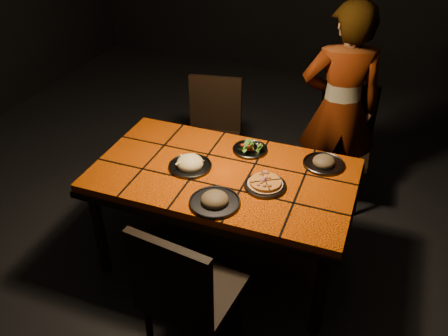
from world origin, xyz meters
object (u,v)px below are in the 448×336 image
(dining_table, at_px, (223,182))
(plate_pasta, at_px, (190,164))
(plate_pizza, at_px, (265,184))
(chair_far_right, at_px, (344,137))
(chair_near, at_px, (184,292))
(chair_far_left, at_px, (213,128))
(diner, at_px, (340,110))

(dining_table, xyz_separation_m, plate_pasta, (-0.21, -0.03, 0.10))
(plate_pasta, bearing_deg, plate_pizza, -3.63)
(chair_far_right, height_order, plate_pasta, chair_far_right)
(dining_table, distance_m, plate_pasta, 0.24)
(chair_near, relative_size, chair_far_left, 1.06)
(diner, relative_size, plate_pizza, 5.64)
(chair_far_right, xyz_separation_m, plate_pizza, (-0.31, -1.12, 0.23))
(chair_near, bearing_deg, dining_table, -76.15)
(chair_near, distance_m, chair_far_right, 1.94)
(chair_far_left, bearing_deg, plate_pasta, -88.15)
(chair_far_left, distance_m, plate_pasta, 0.92)
(chair_near, height_order, chair_far_right, chair_near)
(diner, bearing_deg, chair_far_left, -9.83)
(diner, bearing_deg, dining_table, 43.20)
(dining_table, relative_size, chair_near, 1.64)
(chair_near, xyz_separation_m, chair_far_right, (0.51, 1.87, -0.03))
(dining_table, xyz_separation_m, chair_far_left, (-0.41, 0.84, -0.14))
(chair_near, relative_size, chair_far_right, 1.05)
(diner, height_order, plate_pasta, diner)
(plate_pasta, bearing_deg, chair_far_right, 53.32)
(chair_far_left, distance_m, diner, 1.00)
(dining_table, xyz_separation_m, chair_far_right, (0.60, 1.06, -0.13))
(diner, bearing_deg, chair_far_right, -135.66)
(chair_far_right, xyz_separation_m, diner, (-0.05, -0.10, 0.27))
(chair_far_right, bearing_deg, diner, -121.06)
(chair_far_left, height_order, diner, diner)
(chair_far_right, distance_m, plate_pizza, 1.19)
(chair_near, distance_m, chair_far_left, 1.73)
(diner, xyz_separation_m, plate_pasta, (-0.76, -0.99, -0.04))
(chair_far_left, xyz_separation_m, plate_pasta, (0.19, -0.87, 0.24))
(plate_pasta, bearing_deg, diner, 52.61)
(chair_far_right, height_order, plate_pizza, chair_far_right)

